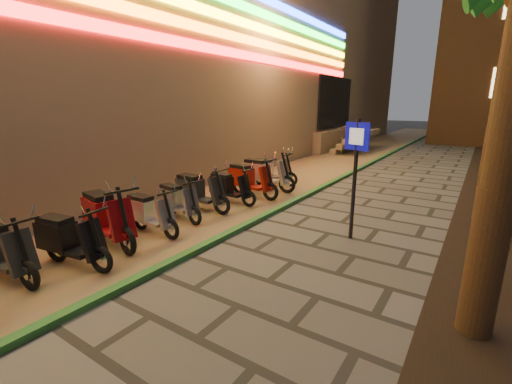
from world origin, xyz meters
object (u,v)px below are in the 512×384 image
Objects in this scene: scooter_8 at (177,200)px; pedestrian_sign at (355,163)px; scooter_6 at (106,216)px; scooter_9 at (197,191)px; scooter_13 at (269,171)px; scooter_7 at (148,213)px; scooter_11 at (248,179)px; scooter_5 at (67,239)px; scooter_10 at (228,187)px; scooter_12 at (263,173)px; scooter_4 at (0,250)px.

pedestrian_sign is at bearing 25.30° from scooter_8.
scooter_9 is (-0.02, 2.68, -0.04)m from scooter_6.
scooter_8 is 4.36m from scooter_13.
scooter_11 reaches higher than scooter_7.
scooter_6 is 2.68m from scooter_9.
scooter_6 is (-0.35, 0.97, 0.07)m from scooter_5.
scooter_6 is at bearing -90.67° from scooter_9.
scooter_6 reaches higher than scooter_7.
scooter_11 is at bearing 86.18° from scooter_10.
scooter_13 is at bearing 93.91° from scooter_7.
scooter_8 is at bearing -95.60° from scooter_10.
scooter_8 is 3.61m from scooter_12.
scooter_9 is at bearing 99.86° from scooter_7.
scooter_5 is 7.20m from scooter_13.
scooter_6 is at bearing -125.59° from pedestrian_sign.
scooter_12 reaches higher than scooter_9.
pedestrian_sign is 1.50× the size of scooter_13.
pedestrian_sign is 1.35× the size of scooter_12.
scooter_5 reaches higher than scooter_8.
scooter_7 is at bearing -86.78° from scooter_11.
scooter_11 reaches higher than scooter_13.
scooter_12 is (0.26, 5.46, -0.00)m from scooter_6.
scooter_13 is at bearing 103.45° from scooter_12.
scooter_12 is 0.79m from scooter_13.
scooter_4 is 5.47m from scooter_10.
scooter_10 is (0.33, 5.46, -0.03)m from scooter_4.
scooter_9 is 1.03× the size of scooter_13.
scooter_13 is (-0.23, 0.76, -0.06)m from scooter_12.
scooter_11 is (0.07, 0.91, 0.07)m from scooter_10.
scooter_12 reaches higher than scooter_4.
scooter_11 reaches higher than scooter_10.
scooter_7 is at bearing -89.41° from scooter_10.
scooter_8 is 1.79m from scooter_10.
scooter_4 is 0.88× the size of scooter_6.
scooter_12 is at bearing 91.43° from scooter_7.
scooter_7 is (-3.78, -2.14, -1.14)m from pedestrian_sign.
scooter_13 is at bearing 99.88° from scooter_8.
scooter_6 is 1.12× the size of scooter_13.
scooter_4 is 0.88× the size of scooter_12.
pedestrian_sign is 4.18m from scooter_11.
pedestrian_sign is 4.20m from scooter_9.
scooter_12 is at bearing 83.14° from scooter_9.
pedestrian_sign is at bearing -18.80° from scooter_11.
scooter_7 is 1.86m from scooter_9.
pedestrian_sign reaches higher than scooter_12.
scooter_13 reaches higher than scooter_4.
pedestrian_sign is 4.49m from scooter_7.
scooter_6 is 6.22m from scooter_13.
scooter_8 is 0.82× the size of scooter_12.
pedestrian_sign is 5.11m from scooter_6.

